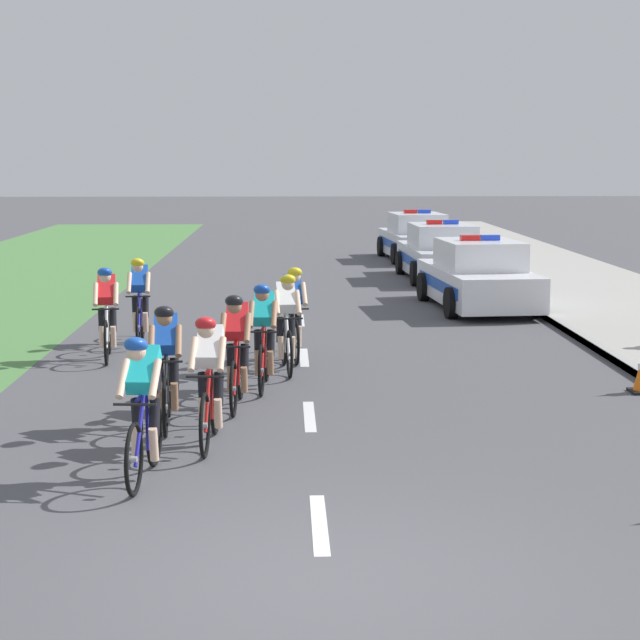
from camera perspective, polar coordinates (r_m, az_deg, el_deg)
The scene contains 16 objects.
ground_plane at distance 8.54m, azimuth 0.24°, elevation -13.67°, with size 160.00×160.00×0.00m, color #4C4C51.
sidewalk_slab at distance 23.31m, azimuth 16.55°, elevation 0.48°, with size 4.33×60.00×0.12m, color #A3A099.
kerb_edge at distance 22.74m, azimuth 11.56°, elevation 0.48°, with size 0.16×60.00×0.13m, color #9E9E99.
lane_markings_centre at distance 17.48m, azimuth -0.86°, elevation -2.00°, with size 0.14×25.60×0.01m.
cyclist_lead at distance 10.89m, azimuth -9.40°, elevation -4.49°, with size 0.44×1.72×1.56m.
cyclist_second at distance 12.10m, azimuth -5.91°, elevation -3.09°, with size 0.43×1.72×1.56m.
cyclist_third at distance 13.00m, azimuth -8.20°, elevation -2.31°, with size 0.44×1.72×1.56m.
cyclist_fourth at distance 13.89m, azimuth -4.46°, elevation -1.54°, with size 0.43×1.72×1.56m.
cyclist_fifth at distance 15.01m, azimuth -3.02°, elevation -0.76°, with size 0.43×1.72×1.56m.
cyclist_sixth at distance 17.17m, azimuth -1.43°, elevation 0.46°, with size 0.44×1.72×1.56m.
cyclist_seventh at distance 16.18m, azimuth -1.80°, elevation -0.06°, with size 0.44×1.72×1.56m.
cyclist_eighth at distance 17.49m, azimuth -11.29°, elevation 0.44°, with size 0.45×1.72×1.56m.
cyclist_ninth at distance 18.94m, azimuth -9.58°, elevation 1.11°, with size 0.43×1.72×1.56m.
police_car_nearest at distance 23.25m, azimuth 8.42°, elevation 2.27°, with size 2.26×4.52×1.59m.
police_car_second at distance 28.64m, azimuth 6.48°, elevation 3.51°, with size 2.11×4.46×1.59m.
police_car_third at distance 34.06m, azimuth 5.15°, elevation 4.35°, with size 2.23×4.51×1.59m.
Camera 1 is at (-0.29, -7.89, 3.25)m, focal length 60.08 mm.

